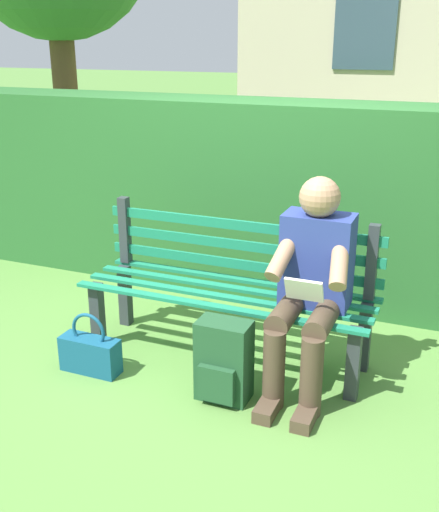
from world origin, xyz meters
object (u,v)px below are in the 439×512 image
at_px(handbag, 90,353).
at_px(person_seated, 311,281).
at_px(park_bench, 231,285).
at_px(backpack, 224,361).

bearing_deg(handbag, person_seated, -163.01).
bearing_deg(park_bench, backpack, 107.63).
distance_m(person_seated, handbag, 1.35).
relative_size(person_seated, handbag, 3.14).
height_order(person_seated, handbag, person_seated).
relative_size(park_bench, handbag, 4.74).
height_order(park_bench, handbag, park_bench).
bearing_deg(handbag, backpack, -177.32).
xyz_separation_m(park_bench, backpack, (-0.16, 0.50, -0.22)).
xyz_separation_m(backpack, handbag, (0.82, 0.04, -0.10)).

